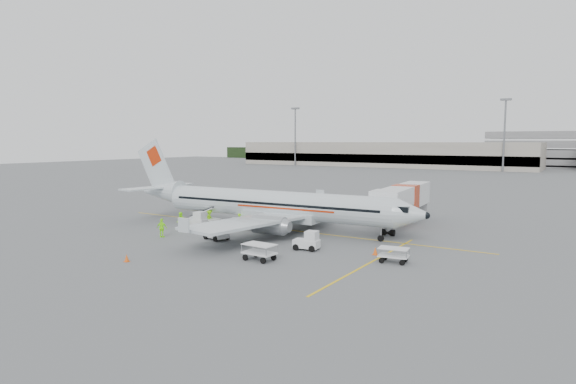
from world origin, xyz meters
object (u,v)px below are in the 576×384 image
object	(u,v)px
belt_loader	(205,212)
tug_fore	(306,240)
tug_aft	(196,219)
tug_mid	(216,230)
aircraft	(275,186)
jet_bridge	(405,205)

from	to	relation	value
belt_loader	tug_fore	bearing A→B (deg)	-6.90
tug_fore	tug_aft	distance (m)	16.07
belt_loader	tug_mid	bearing A→B (deg)	-31.03
tug_fore	aircraft	bearing A→B (deg)	132.01
belt_loader	jet_bridge	bearing A→B (deg)	40.12
tug_fore	tug_mid	distance (m)	9.52
tug_fore	tug_mid	bearing A→B (deg)	176.45
aircraft	jet_bridge	bearing A→B (deg)	39.80
aircraft	jet_bridge	world-z (taller)	aircraft
aircraft	belt_loader	size ratio (longest dim) A/B	6.74
aircraft	tug_fore	distance (m)	10.32
jet_bridge	tug_fore	distance (m)	16.47
jet_bridge	belt_loader	xyz separation A→B (m)	(-19.38, -11.07, -0.91)
jet_bridge	tug_aft	size ratio (longest dim) A/B	7.79
jet_bridge	belt_loader	size ratio (longest dim) A/B	3.43
tug_aft	belt_loader	bearing A→B (deg)	90.89
belt_loader	tug_mid	world-z (taller)	belt_loader
belt_loader	tug_fore	xyz separation A→B (m)	(16.08, -5.01, -0.54)
belt_loader	tug_fore	distance (m)	16.85
tug_aft	aircraft	bearing A→B (deg)	11.06
tug_mid	tug_fore	bearing A→B (deg)	18.88
tug_fore	tug_mid	size ratio (longest dim) A/B	0.91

